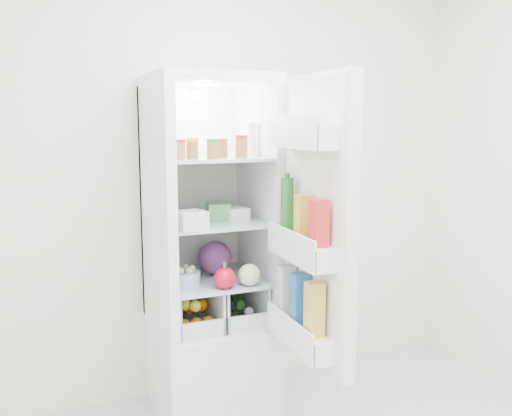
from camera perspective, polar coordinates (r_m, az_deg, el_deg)
name	(u,v)px	position (r m, az deg, el deg)	size (l,w,h in m)	color
room_walls	(382,114)	(1.95, 12.50, 9.21)	(3.02, 3.02, 2.61)	white
refrigerator	(208,290)	(3.12, -4.83, -8.16)	(0.60, 0.60, 1.80)	white
shelf_low	(212,279)	(3.04, -4.47, -7.13)	(0.49, 0.53, 0.01)	silver
shelf_mid	(211,222)	(2.97, -4.54, -1.36)	(0.49, 0.53, 0.01)	silver
shelf_top	(210,158)	(2.93, -4.62, 5.00)	(0.49, 0.53, 0.01)	silver
crisper_left	(190,306)	(3.04, -6.66, -9.70)	(0.23, 0.46, 0.22)	silver
crisper_right	(233,300)	(3.12, -2.28, -9.20)	(0.23, 0.46, 0.22)	silver
condiment_jars	(210,149)	(2.81, -4.64, 5.86)	(0.38, 0.16, 0.08)	#B21919
squeeze_bottle	(251,140)	(2.97, -0.46, 6.86)	(0.05, 0.05, 0.17)	white
tub_white	(190,220)	(2.73, -6.61, -1.20)	(0.14, 0.14, 0.09)	silver
tub_cream	(235,214)	(2.95, -2.14, -0.60)	(0.12, 0.12, 0.07)	silver
tin_red	(229,215)	(2.95, -2.69, -0.66)	(0.09, 0.09, 0.06)	red
foil_tray	(203,214)	(3.04, -5.30, -0.64)	(0.15, 0.12, 0.04)	silver
tub_green	(218,211)	(2.97, -3.82, -0.33)	(0.11, 0.16, 0.09)	#43954C
red_cabbage	(215,258)	(3.09, -4.14, -5.00)	(0.18, 0.18, 0.18)	#511D54
bell_pepper	(225,278)	(2.83, -3.15, -7.01)	(0.11, 0.11, 0.11)	red
mushroom_bowl	(185,279)	(2.91, -7.08, -7.01)	(0.15, 0.15, 0.07)	#98C0E4
salad_bag	(249,275)	(2.88, -0.66, -6.70)	(0.11, 0.11, 0.11)	beige
citrus_pile	(193,312)	(3.00, -6.36, -10.33)	(0.20, 0.24, 0.16)	orange
veg_pile	(234,309)	(3.13, -2.18, -10.02)	(0.16, 0.30, 0.10)	#22501A
fridge_door	(313,228)	(2.56, 5.72, -2.05)	(0.20, 0.60, 1.30)	white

